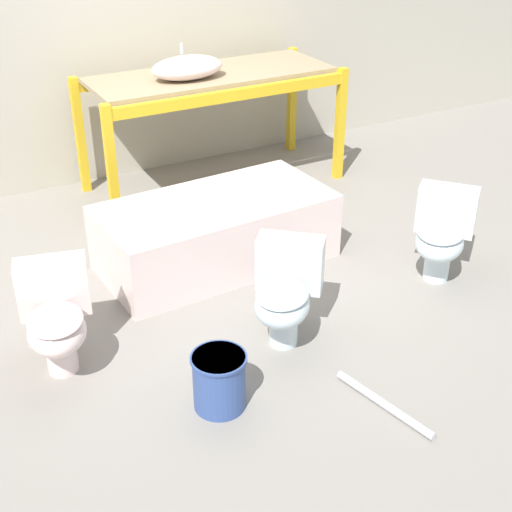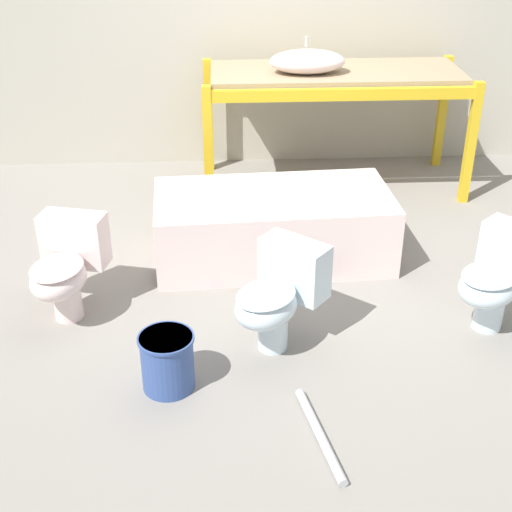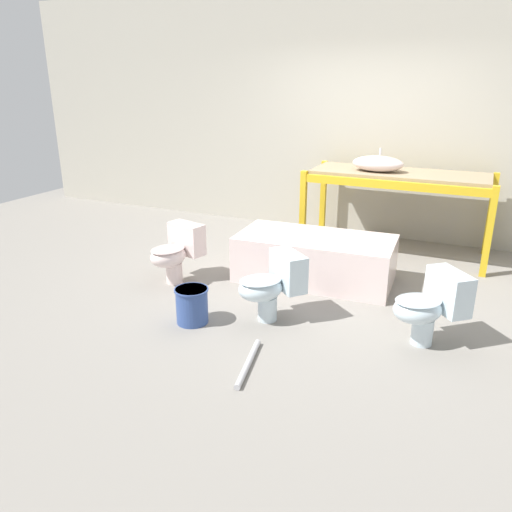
{
  "view_description": "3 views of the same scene",
  "coord_description": "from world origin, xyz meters",
  "px_view_note": "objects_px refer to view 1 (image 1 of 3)",
  "views": [
    {
      "loc": [
        -1.9,
        -4.09,
        2.57
      ],
      "look_at": [
        -0.11,
        -0.81,
        0.46
      ],
      "focal_mm": 50.0,
      "sensor_mm": 36.0,
      "label": 1
    },
    {
      "loc": [
        -0.36,
        -4.46,
        2.47
      ],
      "look_at": [
        -0.17,
        -0.83,
        0.45
      ],
      "focal_mm": 50.0,
      "sensor_mm": 36.0,
      "label": 2
    },
    {
      "loc": [
        1.5,
        -4.79,
        2.04
      ],
      "look_at": [
        -0.27,
        -0.95,
        0.52
      ],
      "focal_mm": 35.0,
      "sensor_mm": 36.0,
      "label": 3
    }
  ],
  "objects_px": {
    "sink_basin": "(187,68)",
    "toilet_extra": "(285,290)",
    "toilet_far": "(56,315)",
    "bathtub_main": "(216,227)",
    "toilet_near": "(442,231)",
    "bucket_white": "(219,380)"
  },
  "relations": [
    {
      "from": "sink_basin",
      "to": "toilet_extra",
      "type": "distance_m",
      "value": 2.38
    },
    {
      "from": "toilet_far",
      "to": "sink_basin",
      "type": "bearing_deg",
      "value": 61.95
    },
    {
      "from": "sink_basin",
      "to": "toilet_far",
      "type": "bearing_deg",
      "value": -131.87
    },
    {
      "from": "bathtub_main",
      "to": "toilet_far",
      "type": "height_order",
      "value": "toilet_far"
    },
    {
      "from": "sink_basin",
      "to": "toilet_extra",
      "type": "xyz_separation_m",
      "value": [
        -0.4,
        -2.22,
        -0.74
      ]
    },
    {
      "from": "toilet_near",
      "to": "toilet_extra",
      "type": "height_order",
      "value": "same"
    },
    {
      "from": "bathtub_main",
      "to": "toilet_extra",
      "type": "xyz_separation_m",
      "value": [
        -0.05,
        -1.04,
        0.07
      ]
    },
    {
      "from": "toilet_far",
      "to": "toilet_near",
      "type": "bearing_deg",
      "value": 8.09
    },
    {
      "from": "sink_basin",
      "to": "bucket_white",
      "type": "distance_m",
      "value": 2.92
    },
    {
      "from": "sink_basin",
      "to": "toilet_far",
      "type": "relative_size",
      "value": 0.95
    },
    {
      "from": "toilet_near",
      "to": "toilet_far",
      "type": "relative_size",
      "value": 1.04
    },
    {
      "from": "bathtub_main",
      "to": "toilet_near",
      "type": "relative_size",
      "value": 2.52
    },
    {
      "from": "sink_basin",
      "to": "toilet_near",
      "type": "relative_size",
      "value": 0.91
    },
    {
      "from": "bathtub_main",
      "to": "toilet_near",
      "type": "xyz_separation_m",
      "value": [
        1.26,
        -0.91,
        0.07
      ]
    },
    {
      "from": "toilet_extra",
      "to": "bucket_white",
      "type": "relative_size",
      "value": 2.06
    },
    {
      "from": "bathtub_main",
      "to": "toilet_far",
      "type": "xyz_separation_m",
      "value": [
        -1.3,
        -0.65,
        0.07
      ]
    },
    {
      "from": "bathtub_main",
      "to": "toilet_far",
      "type": "bearing_deg",
      "value": -156.51
    },
    {
      "from": "toilet_near",
      "to": "bucket_white",
      "type": "bearing_deg",
      "value": -116.86
    },
    {
      "from": "sink_basin",
      "to": "toilet_far",
      "type": "height_order",
      "value": "sink_basin"
    },
    {
      "from": "toilet_near",
      "to": "toilet_extra",
      "type": "relative_size",
      "value": 1.0
    },
    {
      "from": "toilet_extra",
      "to": "sink_basin",
      "type": "bearing_deg",
      "value": 120.34
    },
    {
      "from": "bathtub_main",
      "to": "bucket_white",
      "type": "height_order",
      "value": "bathtub_main"
    }
  ]
}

